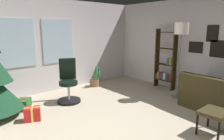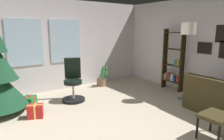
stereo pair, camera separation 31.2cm
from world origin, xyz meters
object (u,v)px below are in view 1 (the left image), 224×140
footstool (214,114)px  office_chair (68,85)px  gift_box_red (32,114)px  gift_box_green (24,104)px  bookshelf (166,63)px  potted_plant (96,79)px  floor_lamp (181,35)px

footstool → office_chair: bearing=109.1°
footstool → gift_box_red: bearing=129.8°
gift_box_green → bookshelf: size_ratio=0.24×
bookshelf → gift_box_red: bearing=174.2°
gift_box_red → potted_plant: (2.36, 1.12, 0.11)m
office_chair → potted_plant: size_ratio=1.58×
gift_box_green → office_chair: 1.07m
office_chair → bookshelf: bearing=-17.7°
gift_box_green → floor_lamp: size_ratio=0.22×
footstool → bookshelf: size_ratio=0.28×
office_chair → bookshelf: (2.73, -0.87, 0.35)m
gift_box_red → gift_box_green: (0.05, 0.67, -0.01)m
gift_box_green → floor_lamp: bearing=-28.7°
gift_box_red → footstool: bearing=-50.2°
gift_box_red → bookshelf: (3.80, -0.39, 0.63)m
gift_box_green → gift_box_red: bearing=-94.2°
gift_box_red → potted_plant: size_ratio=0.53×
floor_lamp → potted_plant: bearing=113.2°
bookshelf → gift_box_green: bearing=164.2°
footstool → gift_box_green: footstool is taller
bookshelf → footstool: bearing=-128.1°
floor_lamp → gift_box_green: bearing=151.3°
footstool → floor_lamp: floor_lamp is taller
footstool → gift_box_green: bearing=122.8°
bookshelf → office_chair: bearing=162.3°
potted_plant → gift_box_green: bearing=-169.1°
gift_box_green → potted_plant: (2.31, 0.44, 0.12)m
gift_box_red → gift_box_green: size_ratio=0.86×
bookshelf → floor_lamp: size_ratio=0.92×
footstool → gift_box_red: size_ratio=1.37×
floor_lamp → bookshelf: bearing=56.6°
gift_box_red → floor_lamp: bearing=-18.6°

